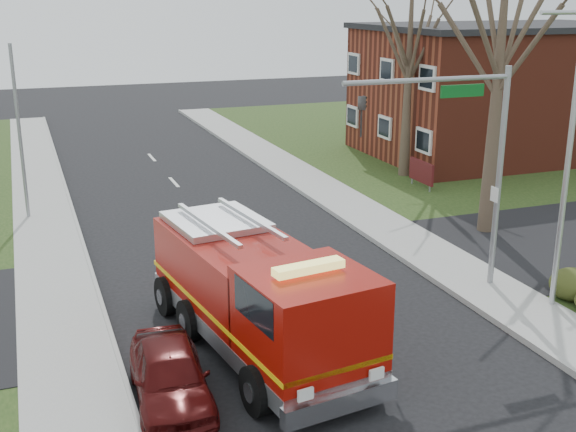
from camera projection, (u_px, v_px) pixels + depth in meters
name	position (u px, v px, depth m)	size (l,w,h in m)	color
ground	(316.00, 340.00, 19.01)	(120.00, 120.00, 0.00)	black
sidewalk_right	(512.00, 304.00, 21.07)	(2.40, 80.00, 0.15)	gray
sidewalk_left	(72.00, 380.00, 16.91)	(2.40, 80.00, 0.15)	gray
brick_building	(506.00, 90.00, 40.43)	(15.40, 10.40, 7.25)	maroon
health_center_sign	(421.00, 172.00, 33.47)	(0.12, 2.00, 1.40)	#4C1114
bare_tree_near	(502.00, 34.00, 25.40)	(6.00, 6.00, 12.00)	#3B2D23
bare_tree_far	(410.00, 45.00, 34.24)	(5.25, 5.25, 10.50)	#3B2D23
traffic_signal_mast	(465.00, 141.00, 20.73)	(5.29, 0.18, 6.80)	gray
streetlight_pole	(567.00, 155.00, 19.63)	(1.48, 0.16, 8.40)	#B7BABF
utility_pole_far	(20.00, 135.00, 28.25)	(0.14, 0.14, 7.00)	gray
fire_engine	(258.00, 298.00, 18.06)	(3.95, 8.27, 3.21)	#8D0D06
parked_car_maroon	(170.00, 376.00, 15.90)	(1.61, 4.01, 1.37)	#3F0A0A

